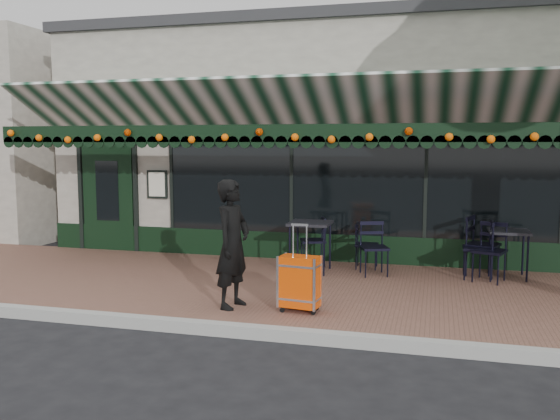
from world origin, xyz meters
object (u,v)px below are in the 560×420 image
(woman, at_px, (233,244))
(cafe_table_b, at_px, (310,227))
(cafe_table_a, at_px, (509,235))
(chair_b_right, at_px, (367,245))
(chair_a_left, at_px, (478,249))
(chair_b_left, at_px, (313,241))
(chair_b_front, at_px, (374,248))
(chair_a_front, at_px, (489,252))
(chair_a_right, at_px, (483,246))
(suitcase, at_px, (300,283))

(woman, height_order, cafe_table_b, woman)
(cafe_table_a, bearing_deg, chair_b_right, 176.69)
(woman, distance_m, chair_a_left, 4.13)
(cafe_table_a, relative_size, chair_b_left, 0.88)
(cafe_table_b, distance_m, chair_b_front, 1.11)
(woman, bearing_deg, chair_a_left, -40.18)
(chair_a_front, relative_size, chair_b_right, 1.18)
(chair_a_left, xyz_separation_m, chair_a_right, (0.10, 0.23, 0.02))
(chair_a_right, height_order, chair_a_front, chair_a_right)
(woman, xyz_separation_m, cafe_table_b, (0.53, 2.39, -0.09))
(chair_b_right, bearing_deg, chair_a_front, -106.23)
(cafe_table_b, height_order, chair_b_front, chair_b_front)
(chair_b_left, bearing_deg, chair_a_front, 61.55)
(chair_a_front, bearing_deg, cafe_table_b, -159.86)
(chair_a_left, bearing_deg, cafe_table_b, -85.28)
(chair_b_left, xyz_separation_m, chair_b_right, (0.94, 0.04, -0.04))
(cafe_table_b, bearing_deg, chair_b_right, 29.72)
(chair_b_right, bearing_deg, chair_b_front, -162.49)
(woman, bearing_deg, cafe_table_a, -41.93)
(cafe_table_b, xyz_separation_m, chair_b_right, (0.89, 0.51, -0.36))
(chair_a_front, bearing_deg, chair_a_right, 119.53)
(chair_a_right, bearing_deg, cafe_table_b, 117.04)
(woman, xyz_separation_m, chair_b_right, (1.42, 2.89, -0.45))
(cafe_table_b, height_order, chair_b_right, cafe_table_b)
(cafe_table_b, distance_m, chair_a_right, 2.82)
(cafe_table_a, height_order, cafe_table_b, cafe_table_b)
(cafe_table_a, distance_m, cafe_table_b, 3.19)
(chair_a_front, distance_m, chair_b_left, 2.94)
(cafe_table_a, distance_m, chair_a_front, 0.54)
(suitcase, height_order, chair_b_left, suitcase)
(woman, bearing_deg, chair_a_right, -38.59)
(chair_b_left, bearing_deg, woman, -29.08)
(suitcase, bearing_deg, cafe_table_a, 52.65)
(chair_a_left, bearing_deg, chair_b_right, -99.45)
(suitcase, height_order, chair_b_front, suitcase)
(cafe_table_a, bearing_deg, woman, -143.26)
(cafe_table_b, bearing_deg, suitcase, -81.26)
(chair_a_right, distance_m, chair_b_left, 2.83)
(chair_a_left, relative_size, chair_a_right, 0.96)
(suitcase, xyz_separation_m, chair_b_front, (0.70, 2.37, 0.06))
(suitcase, distance_m, chair_b_left, 2.86)
(cafe_table_b, distance_m, chair_a_front, 2.86)
(chair_b_front, bearing_deg, cafe_table_b, 159.71)
(chair_a_left, xyz_separation_m, chair_b_right, (-1.80, 0.33, -0.08))
(chair_a_right, relative_size, chair_b_left, 1.13)
(suitcase, xyz_separation_m, chair_a_left, (2.32, 2.55, 0.10))
(chair_b_front, bearing_deg, chair_a_left, -13.67)
(cafe_table_a, bearing_deg, chair_b_left, 178.45)
(suitcase, distance_m, chair_a_right, 3.68)
(chair_b_left, relative_size, chair_b_front, 0.99)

